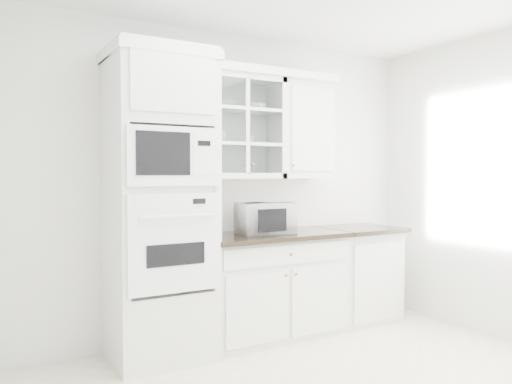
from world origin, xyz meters
TOP-DOWN VIEW (x-y plane):
  - room_shell at (0.00, 0.43)m, footprint 4.00×3.50m
  - oven_column at (-0.75, 1.42)m, footprint 0.76×0.68m
  - base_cabinet_run at (0.28, 1.45)m, footprint 1.32×0.67m
  - extra_base_cabinet at (1.28, 1.45)m, footprint 0.72×0.67m
  - upper_cabinet_glass at (0.03, 1.58)m, footprint 0.80×0.33m
  - upper_cabinet_solid at (0.71, 1.58)m, footprint 0.55×0.33m
  - crown_molding at (-0.07, 1.56)m, footprint 2.14×0.38m
  - countertop_microwave at (0.20, 1.42)m, footprint 0.52×0.46m
  - bowl_a at (-0.12, 1.58)m, footprint 0.25×0.25m
  - bowl_b at (0.20, 1.59)m, footprint 0.21×0.21m
  - cup_a at (-0.15, 1.59)m, footprint 0.12×0.12m
  - cup_b at (0.15, 1.59)m, footprint 0.10×0.10m

SIDE VIEW (x-z plane):
  - base_cabinet_run at x=0.28m, z-range 0.00..0.92m
  - extra_base_cabinet at x=1.28m, z-range 0.00..0.92m
  - countertop_microwave at x=0.20m, z-range 0.92..1.19m
  - oven_column at x=-0.75m, z-range 0.00..2.40m
  - cup_b at x=0.15m, z-range 1.71..1.79m
  - cup_a at x=-0.15m, z-range 1.71..1.81m
  - room_shell at x=0.00m, z-range 0.43..3.13m
  - upper_cabinet_glass at x=0.03m, z-range 1.40..2.30m
  - upper_cabinet_solid at x=0.71m, z-range 1.40..2.30m
  - bowl_a at x=-0.12m, z-range 2.01..2.07m
  - bowl_b at x=0.20m, z-range 2.01..2.07m
  - crown_molding at x=-0.07m, z-range 2.30..2.37m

